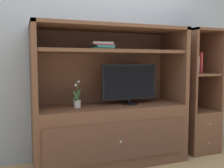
{
  "coord_description": "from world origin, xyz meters",
  "views": [
    {
      "loc": [
        -0.97,
        -2.29,
        1.18
      ],
      "look_at": [
        0.0,
        0.35,
        0.93
      ],
      "focal_mm": 40.01,
      "sensor_mm": 36.0,
      "label": 1
    }
  ],
  "objects_px": {
    "media_console": "(110,120)",
    "potted_plant": "(77,102)",
    "upright_book_row": "(194,65)",
    "bookshelf_tall": "(197,111)",
    "tv_monitor": "(130,83)",
    "magazine_stack": "(101,46)"
  },
  "relations": [
    {
      "from": "bookshelf_tall",
      "to": "upright_book_row",
      "type": "distance_m",
      "value": 0.62
    },
    {
      "from": "media_console",
      "to": "potted_plant",
      "type": "height_order",
      "value": "media_console"
    },
    {
      "from": "potted_plant",
      "to": "upright_book_row",
      "type": "distance_m",
      "value": 1.6
    },
    {
      "from": "tv_monitor",
      "to": "upright_book_row",
      "type": "height_order",
      "value": "upright_book_row"
    },
    {
      "from": "media_console",
      "to": "upright_book_row",
      "type": "xyz_separation_m",
      "value": [
        1.15,
        -0.01,
        0.64
      ]
    },
    {
      "from": "media_console",
      "to": "tv_monitor",
      "type": "bearing_deg",
      "value": -4.44
    },
    {
      "from": "tv_monitor",
      "to": "media_console",
      "type": "bearing_deg",
      "value": 175.56
    },
    {
      "from": "magazine_stack",
      "to": "bookshelf_tall",
      "type": "height_order",
      "value": "bookshelf_tall"
    },
    {
      "from": "tv_monitor",
      "to": "magazine_stack",
      "type": "distance_m",
      "value": 0.55
    },
    {
      "from": "media_console",
      "to": "upright_book_row",
      "type": "height_order",
      "value": "media_console"
    },
    {
      "from": "potted_plant",
      "to": "bookshelf_tall",
      "type": "relative_size",
      "value": 0.19
    },
    {
      "from": "media_console",
      "to": "magazine_stack",
      "type": "relative_size",
      "value": 5.53
    },
    {
      "from": "tv_monitor",
      "to": "bookshelf_tall",
      "type": "distance_m",
      "value": 1.07
    },
    {
      "from": "media_console",
      "to": "potted_plant",
      "type": "bearing_deg",
      "value": -175.79
    },
    {
      "from": "magazine_stack",
      "to": "upright_book_row",
      "type": "bearing_deg",
      "value": 0.19
    },
    {
      "from": "tv_monitor",
      "to": "upright_book_row",
      "type": "relative_size",
      "value": 2.52
    },
    {
      "from": "tv_monitor",
      "to": "potted_plant",
      "type": "distance_m",
      "value": 0.66
    },
    {
      "from": "bookshelf_tall",
      "to": "media_console",
      "type": "bearing_deg",
      "value": -179.78
    },
    {
      "from": "media_console",
      "to": "bookshelf_tall",
      "type": "xyz_separation_m",
      "value": [
        1.23,
        0.0,
        0.02
      ]
    },
    {
      "from": "media_console",
      "to": "potted_plant",
      "type": "distance_m",
      "value": 0.47
    },
    {
      "from": "upright_book_row",
      "to": "magazine_stack",
      "type": "bearing_deg",
      "value": -179.81
    },
    {
      "from": "tv_monitor",
      "to": "upright_book_row",
      "type": "distance_m",
      "value": 0.94
    }
  ]
}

